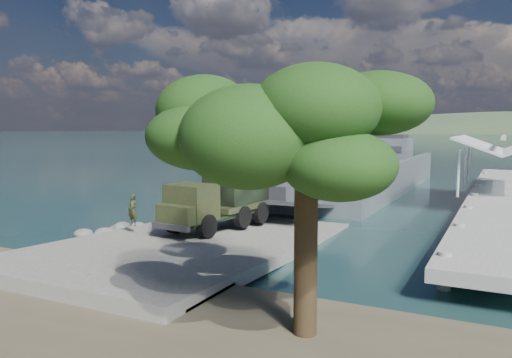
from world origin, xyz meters
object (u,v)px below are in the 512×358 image
(soldier, at_px, (133,218))
(overhang_tree, at_px, (295,133))
(landing_craft, at_px, (356,182))
(military_truck, at_px, (222,195))
(pier, at_px, (501,187))

(soldier, xyz_separation_m, overhang_tree, (11.66, -7.01, 4.39))
(landing_craft, height_order, military_truck, landing_craft)
(soldier, bearing_deg, military_truck, 51.36)
(pier, relative_size, soldier, 27.17)
(pier, bearing_deg, military_truck, -128.77)
(military_truck, relative_size, soldier, 4.73)
(pier, relative_size, military_truck, 5.75)
(landing_craft, bearing_deg, soldier, -99.33)
(pier, xyz_separation_m, military_truck, (-13.33, -16.60, 0.62))
(landing_craft, distance_m, overhang_tree, 34.06)
(pier, xyz_separation_m, soldier, (-16.53, -20.07, -0.29))
(landing_craft, height_order, overhang_tree, landing_craft)
(landing_craft, distance_m, soldier, 26.28)
(military_truck, distance_m, soldier, 4.81)
(military_truck, height_order, overhang_tree, overhang_tree)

